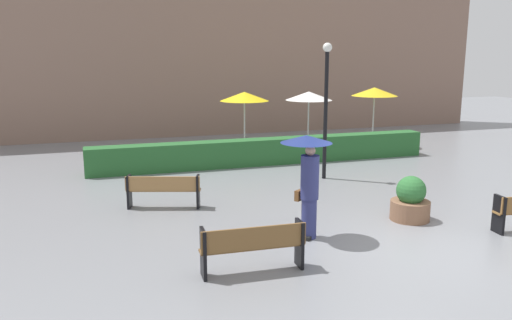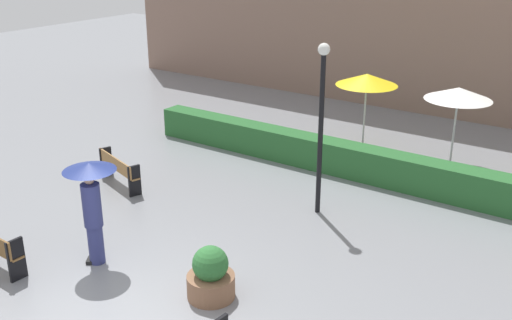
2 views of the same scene
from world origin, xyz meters
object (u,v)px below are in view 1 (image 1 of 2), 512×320
pedestrian_with_umbrella (308,170)px  patio_umbrella_white (309,96)px  bench_near_left (253,245)px  bench_far_left (163,189)px  patio_umbrella_yellow (244,97)px  lamp_post (326,97)px  planter_pot (410,201)px  patio_umbrella_yellow_far (374,92)px

pedestrian_with_umbrella → patio_umbrella_white: size_ratio=0.94×
bench_near_left → patio_umbrella_white: 12.64m
bench_far_left → patio_umbrella_white: bearing=44.1°
bench_far_left → bench_near_left: bearing=-77.8°
bench_near_left → patio_umbrella_yellow: patio_umbrella_yellow is taller
lamp_post → patio_umbrella_white: (1.66, 5.02, -0.38)m
planter_pot → pedestrian_with_umbrella: bearing=-173.2°
bench_far_left → patio_umbrella_yellow_far: patio_umbrella_yellow_far is taller
bench_near_left → lamp_post: 7.65m
bench_far_left → patio_umbrella_yellow_far: size_ratio=0.75×
bench_far_left → planter_pot: 5.98m
pedestrian_with_umbrella → lamp_post: bearing=60.6°
bench_near_left → patio_umbrella_yellow: (3.14, 10.94, 1.67)m
planter_pot → patio_umbrella_white: patio_umbrella_white is taller
pedestrian_with_umbrella → patio_umbrella_yellow: (1.52, 9.56, 0.75)m
lamp_post → patio_umbrella_yellow: 5.03m
patio_umbrella_white → patio_umbrella_yellow_far: size_ratio=0.94×
patio_umbrella_yellow → patio_umbrella_yellow_far: size_ratio=0.97×
bench_far_left → planter_pot: bearing=-26.9°
bench_far_left → patio_umbrella_white: 9.69m
lamp_post → pedestrian_with_umbrella: bearing=-119.4°
bench_near_left → patio_umbrella_yellow_far: patio_umbrella_yellow_far is taller
pedestrian_with_umbrella → lamp_post: lamp_post is taller
planter_pot → patio_umbrella_yellow_far: size_ratio=0.42×
bench_far_left → patio_umbrella_yellow: bearing=57.9°
patio_umbrella_yellow → lamp_post: bearing=-77.3°
pedestrian_with_umbrella → planter_pot: (2.76, 0.33, -1.01)m
bench_near_left → patio_umbrella_yellow: 11.50m
planter_pot → patio_umbrella_yellow_far: bearing=64.3°
patio_umbrella_white → bench_far_left: bearing=-135.9°
lamp_post → patio_umbrella_yellow_far: (4.43, 4.59, -0.24)m
pedestrian_with_umbrella → planter_pot: bearing=6.8°
bench_far_left → patio_umbrella_yellow: (4.10, 6.53, 1.69)m
patio_umbrella_yellow_far → planter_pot: bearing=-115.7°
planter_pot → lamp_post: size_ratio=0.25×
bench_far_left → patio_umbrella_white: (6.86, 6.65, 1.64)m
pedestrian_with_umbrella → planter_pot: 2.96m
patio_umbrella_white → patio_umbrella_yellow_far: (2.77, -0.43, 0.14)m
lamp_post → patio_umbrella_yellow_far: size_ratio=1.68×
pedestrian_with_umbrella → patio_umbrella_yellow: size_ratio=0.92×
bench_far_left → patio_umbrella_yellow: size_ratio=0.77×
patio_umbrella_yellow → patio_umbrella_white: size_ratio=1.02×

